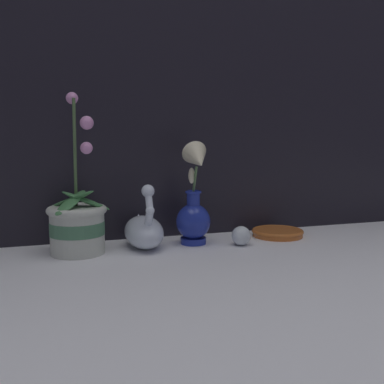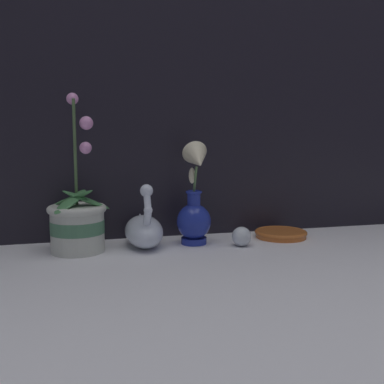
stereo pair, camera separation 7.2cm
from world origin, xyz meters
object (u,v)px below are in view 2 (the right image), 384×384
(glass_sphere, at_px, (242,236))
(amber_dish, at_px, (281,233))
(orchid_potted_plant, at_px, (77,222))
(blue_vase, at_px, (195,207))
(swan_figurine, at_px, (144,229))

(glass_sphere, distance_m, amber_dish, 0.17)
(orchid_potted_plant, bearing_deg, glass_sphere, -6.51)
(orchid_potted_plant, relative_size, blue_vase, 1.42)
(blue_vase, xyz_separation_m, glass_sphere, (0.12, -0.05, -0.08))
(orchid_potted_plant, xyz_separation_m, blue_vase, (0.32, 0.00, 0.03))
(orchid_potted_plant, height_order, blue_vase, orchid_potted_plant)
(swan_figurine, bearing_deg, amber_dish, 1.84)
(blue_vase, height_order, glass_sphere, blue_vase)
(amber_dish, bearing_deg, orchid_potted_plant, -177.82)
(blue_vase, relative_size, amber_dish, 1.85)
(orchid_potted_plant, distance_m, swan_figurine, 0.18)
(swan_figurine, xyz_separation_m, blue_vase, (0.14, -0.01, 0.06))
(swan_figurine, bearing_deg, orchid_potted_plant, -176.99)
(orchid_potted_plant, relative_size, glass_sphere, 7.60)
(glass_sphere, bearing_deg, swan_figurine, 167.30)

